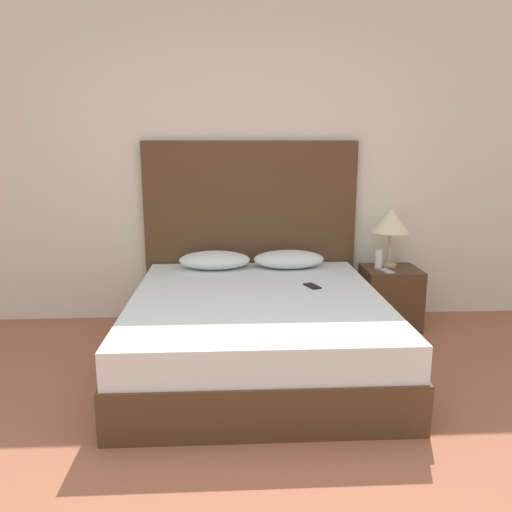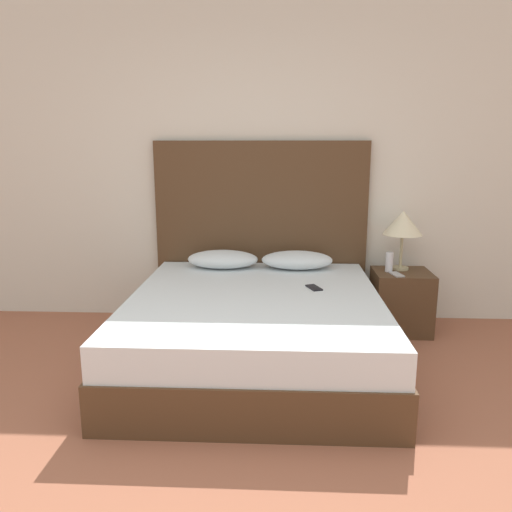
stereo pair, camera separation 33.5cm
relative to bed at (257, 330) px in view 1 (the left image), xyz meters
name	(u,v)px [view 1 (the left image)]	position (x,y,z in m)	size (l,w,h in m)	color
wall_back	(236,164)	(-0.12, 1.06, 1.10)	(10.00, 0.06, 2.70)	silver
bed	(257,330)	(0.00, 0.00, 0.00)	(1.72, 1.92, 0.51)	#4C331E
headboard	(251,232)	(0.00, 0.99, 0.52)	(1.81, 0.05, 1.54)	#4C331E
pillow_left	(215,260)	(-0.31, 0.75, 0.33)	(0.58, 0.32, 0.15)	silver
pillow_right	(289,259)	(0.31, 0.75, 0.33)	(0.58, 0.32, 0.15)	silver
phone_on_bed	(312,286)	(0.41, 0.18, 0.26)	(0.12, 0.17, 0.01)	black
nightstand	(390,297)	(1.16, 0.70, 0.00)	(0.45, 0.41, 0.50)	#4C331E
table_lamp	(391,222)	(1.16, 0.78, 0.63)	(0.32, 0.32, 0.49)	tan
phone_on_nightstand	(387,271)	(1.09, 0.60, 0.26)	(0.10, 0.16, 0.01)	#B7B7BC
toiletry_bottle	(379,259)	(1.05, 0.70, 0.33)	(0.06, 0.06, 0.16)	silver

